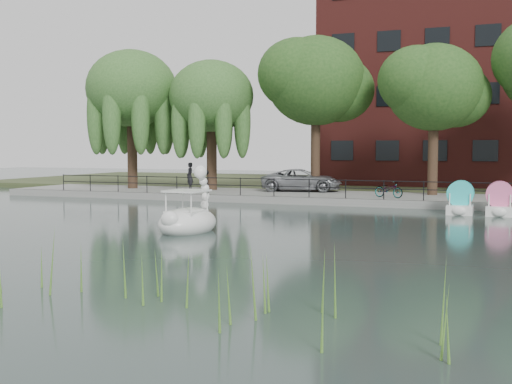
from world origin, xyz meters
The scene contains 15 objects.
ground_plane centered at (0.00, 0.00, 0.00)m, with size 120.00×120.00×0.00m, color #3D4F4D.
promenade centered at (0.00, 16.00, 0.20)m, with size 40.00×6.00×0.40m, color gray.
kerb centered at (0.00, 13.05, 0.20)m, with size 40.00×0.25×0.40m, color gray.
land_strip centered at (0.00, 30.00, 0.18)m, with size 60.00×22.00×0.36m, color #47512D.
railing centered at (0.00, 13.25, 1.15)m, with size 32.00×0.05×1.00m.
apartment_building centered at (7.00, 29.97, 9.36)m, with size 20.00×10.07×18.00m.
willow_left centered at (-13.00, 16.50, 6.87)m, with size 5.88×5.88×9.01m.
willow_mid centered at (-7.50, 17.00, 6.25)m, with size 5.32×5.32×8.15m.
broadleaf_center centered at (-1.00, 18.00, 7.06)m, with size 6.00×6.00×9.25m.
broadleaf_right centered at (6.00, 17.50, 6.39)m, with size 5.40×5.40×8.32m.
minivan centered at (-1.76, 17.66, 1.18)m, with size 5.61×2.58×1.56m, color gray.
bicycle centered at (4.04, 14.56, 0.90)m, with size 1.72×0.60×1.00m, color gray.
pedestrian centered at (-8.75, 16.40, 1.39)m, with size 0.71×0.48×1.98m, color black.
swan_boat centered at (-1.01, 1.04, 0.53)m, with size 1.97×2.99×2.41m.
reed_bank centered at (2.00, -9.50, 0.60)m, with size 24.00×2.40×1.20m.
Camera 1 is at (9.67, -19.83, 3.09)m, focal length 45.00 mm.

